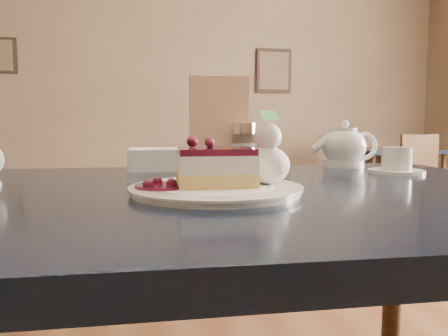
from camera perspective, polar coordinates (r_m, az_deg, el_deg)
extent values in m
cube|color=#897355|center=(5.48, -12.25, 11.66)|extent=(8.00, 0.02, 3.00)
cube|color=black|center=(5.72, 6.52, 12.50)|extent=(0.45, 0.03, 0.55)
cube|color=black|center=(0.79, -1.59, -4.26)|extent=(1.32, 0.91, 0.04)
cylinder|color=#492912|center=(1.44, 21.06, -16.80)|extent=(0.05, 0.05, 0.77)
cylinder|color=white|center=(0.74, -1.04, -2.87)|extent=(0.28, 0.28, 0.01)
cube|color=#E5B259|center=(0.73, -1.05, -1.49)|extent=(0.13, 0.10, 0.02)
cube|color=silver|center=(0.73, -1.05, 0.61)|extent=(0.13, 0.09, 0.03)
cube|color=#3E111F|center=(0.73, -1.05, 2.21)|extent=(0.13, 0.09, 0.01)
ellipsoid|color=white|center=(0.76, 5.69, 0.35)|extent=(0.08, 0.08, 0.07)
cylinder|color=#3E111F|center=(0.72, -8.21, -2.37)|extent=(0.09, 0.09, 0.01)
cylinder|color=white|center=(1.12, 21.59, -0.43)|extent=(0.13, 0.13, 0.01)
cylinder|color=white|center=(1.11, 21.65, 1.16)|extent=(0.07, 0.07, 0.05)
ellipsoid|color=white|center=(1.23, 15.42, 2.49)|extent=(0.12, 0.12, 0.10)
cylinder|color=white|center=(1.23, 15.49, 5.11)|extent=(0.06, 0.06, 0.01)
cylinder|color=white|center=(1.20, 12.02, 2.49)|extent=(0.07, 0.02, 0.05)
cube|color=#FFD5A7|center=(1.13, -0.67, 5.88)|extent=(0.15, 0.04, 0.24)
cylinder|color=white|center=(1.12, 2.58, 2.13)|extent=(0.06, 0.06, 0.09)
cylinder|color=silver|center=(1.11, 2.60, 5.18)|extent=(0.06, 0.06, 0.03)
cube|color=white|center=(1.13, -9.08, 1.15)|extent=(0.13, 0.13, 0.05)
cube|color=black|center=(4.80, 21.12, 2.15)|extent=(0.90, 0.72, 0.04)
cylinder|color=#492912|center=(4.39, 18.78, -2.49)|extent=(0.04, 0.04, 0.64)
cylinder|color=#492912|center=(4.81, 26.61, -2.10)|extent=(0.04, 0.04, 0.64)
cylinder|color=#492912|center=(4.89, 15.44, -1.57)|extent=(0.04, 0.04, 0.64)
cylinder|color=#492912|center=(5.27, 22.81, -1.30)|extent=(0.04, 0.04, 0.64)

